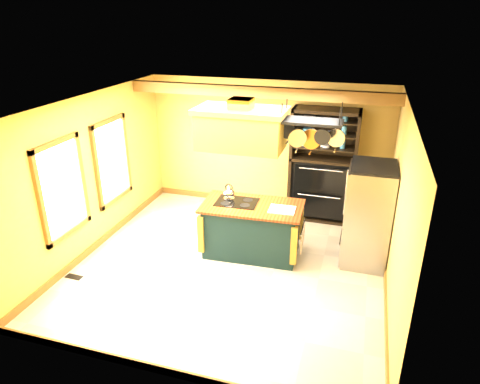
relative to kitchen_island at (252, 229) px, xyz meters
The scene contains 15 objects.
floor 0.71m from the kitchen_island, 116.18° to the right, with size 5.00×5.00×0.00m, color beige.
ceiling 2.29m from the kitchen_island, 116.18° to the right, with size 5.00×5.00×0.00m, color white.
wall_back 2.22m from the kitchen_island, 96.59° to the left, with size 5.00×0.02×2.70m, color gold.
wall_front 3.11m from the kitchen_island, 94.49° to the right, with size 5.00×0.02×2.70m, color gold.
wall_left 2.91m from the kitchen_island, behind, with size 0.02×5.00×2.70m, color gold.
wall_right 2.48m from the kitchen_island, 11.86° to the right, with size 0.02×5.00×2.70m, color gold.
ceiling_beam 2.46m from the kitchen_island, 100.82° to the left, with size 5.00×0.15×0.20m, color brown.
window_near 3.13m from the kitchen_island, 154.70° to the right, with size 0.06×1.06×1.56m.
window_far 2.86m from the kitchen_island, behind, with size 0.06×1.06×1.56m.
kitchen_island is the anchor object (origin of this frame).
range_hood 1.79m from the kitchen_island, behind, with size 1.44×0.81×0.80m.
pot_rack 2.05m from the kitchen_island, ahead, with size 1.00×0.46×0.74m.
refrigerator 1.94m from the kitchen_island, ahead, with size 0.73×0.86×1.68m.
hutch 2.06m from the kitchen_island, 61.51° to the left, with size 1.28×0.58×2.26m.
floor_register 3.01m from the kitchen_island, 148.30° to the right, with size 0.28×0.12×0.01m, color black.
Camera 1 is at (1.92, -5.86, 3.95)m, focal length 32.00 mm.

